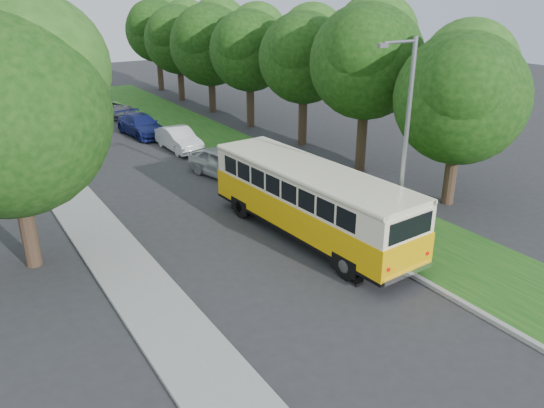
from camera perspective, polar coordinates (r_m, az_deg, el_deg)
ground at (r=20.20m, az=-0.75°, el=-5.67°), size 120.00×120.00×0.00m
curb at (r=25.77m, az=0.20°, el=0.87°), size 0.20×70.00×0.15m
grass_verge at (r=27.04m, az=4.40°, el=1.82°), size 4.50×70.00×0.13m
sidewalk at (r=22.74m, az=-17.95°, el=-3.33°), size 2.20×70.00×0.12m
treeline at (r=35.66m, az=-12.23°, el=16.04°), size 24.27×41.91×9.46m
lamppost_near at (r=19.27m, az=13.97°, el=6.27°), size 1.71×0.16×8.00m
lamppost_far at (r=32.01m, az=-24.05°, el=10.72°), size 1.71×0.16×7.50m
warning_sign at (r=28.68m, az=-21.53°, el=4.97°), size 0.56×0.10×2.50m
vintage_bus at (r=21.17m, az=4.13°, el=0.16°), size 3.27×10.38×3.04m
car_silver at (r=28.57m, az=-5.20°, el=4.41°), size 2.80×4.82×1.54m
car_white at (r=33.88m, az=-9.99°, el=6.90°), size 1.61×4.35×1.42m
car_blue at (r=37.93m, az=-13.87°, el=8.23°), size 2.45×5.11×1.44m
car_grey at (r=44.49m, az=-17.05°, el=9.80°), size 3.64×5.08×1.28m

